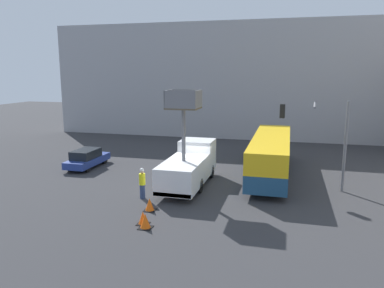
{
  "coord_description": "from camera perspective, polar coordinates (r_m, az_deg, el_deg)",
  "views": [
    {
      "loc": [
        5.9,
        -23.96,
        7.54
      ],
      "look_at": [
        -0.4,
        0.24,
        2.72
      ],
      "focal_mm": 35.0,
      "sensor_mm": 36.0,
      "label": 1
    }
  ],
  "objects": [
    {
      "name": "ground_plane",
      "position": [
        25.8,
        0.74,
        -6.07
      ],
      "size": [
        120.0,
        120.0,
        0.0
      ],
      "primitive_type": "plane",
      "color": "#333335"
    },
    {
      "name": "building_backdrop_far",
      "position": [
        47.14,
        7.53,
        9.6
      ],
      "size": [
        44.0,
        10.0,
        13.06
      ],
      "color": "#9E9EA3",
      "rests_on": "ground_plane"
    },
    {
      "name": "utility_truck",
      "position": [
        25.02,
        -0.43,
        -3.12
      ],
      "size": [
        2.34,
        7.23,
        6.46
      ],
      "color": "white",
      "rests_on": "ground_plane"
    },
    {
      "name": "city_bus",
      "position": [
        28.02,
        11.94,
        -1.3
      ],
      "size": [
        2.61,
        12.35,
        2.91
      ],
      "rotation": [
        0.0,
        0.0,
        1.43
      ],
      "color": "navy",
      "rests_on": "ground_plane"
    },
    {
      "name": "traffic_light_pole",
      "position": [
        25.12,
        19.12,
        2.16
      ],
      "size": [
        4.2,
        3.94,
        5.79
      ],
      "color": "slate",
      "rests_on": "ground_plane"
    },
    {
      "name": "road_worker_near_truck",
      "position": [
        22.82,
        -7.59,
        -5.94
      ],
      "size": [
        0.38,
        0.38,
        1.9
      ],
      "rotation": [
        0.0,
        0.0,
        2.26
      ],
      "color": "navy",
      "rests_on": "ground_plane"
    },
    {
      "name": "road_worker_directing",
      "position": [
        25.31,
        10.01,
        -4.5
      ],
      "size": [
        0.38,
        0.38,
        1.77
      ],
      "rotation": [
        0.0,
        0.0,
        2.27
      ],
      "color": "navy",
      "rests_on": "ground_plane"
    },
    {
      "name": "traffic_cone_near_truck",
      "position": [
        19.31,
        -7.48,
        -11.14
      ],
      "size": [
        0.59,
        0.59,
        0.68
      ],
      "color": "black",
      "rests_on": "ground_plane"
    },
    {
      "name": "traffic_cone_mid_road",
      "position": [
        18.83,
        -7.13,
        -11.6
      ],
      "size": [
        0.65,
        0.65,
        0.75
      ],
      "color": "black",
      "rests_on": "ground_plane"
    },
    {
      "name": "traffic_cone_far_side",
      "position": [
        21.03,
        -6.47,
        -9.18
      ],
      "size": [
        0.63,
        0.63,
        0.72
      ],
      "color": "black",
      "rests_on": "ground_plane"
    },
    {
      "name": "parked_car_curbside",
      "position": [
        31.1,
        -15.71,
        -2.11
      ],
      "size": [
        1.75,
        4.51,
        1.48
      ],
      "color": "navy",
      "rests_on": "ground_plane"
    }
  ]
}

